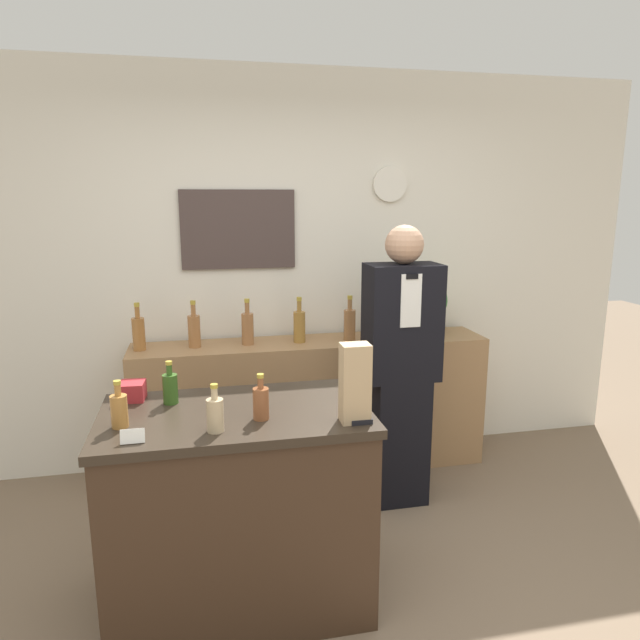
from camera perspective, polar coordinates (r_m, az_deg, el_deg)
name	(u,v)px	position (r m, az deg, el deg)	size (l,w,h in m)	color
back_wall	(283,271)	(3.98, -3.74, 4.90)	(5.20, 0.09, 2.70)	silver
back_shelf	(312,405)	(3.97, -0.78, -8.51)	(2.38, 0.41, 0.91)	#9E754C
display_counter	(239,509)	(2.75, -8.15, -18.18)	(1.17, 0.69, 0.94)	#382619
shopkeeper	(401,369)	(3.46, 8.06, -4.85)	(0.43, 0.27, 1.71)	black
potted_plant	(426,304)	(4.04, 10.58, 1.57)	(0.29, 0.29, 0.39)	#4C3D2D
paper_bag	(355,383)	(2.36, 3.52, -6.33)	(0.12, 0.09, 0.33)	tan
tape_dispenser	(361,417)	(2.40, 4.17, -9.69)	(0.09, 0.06, 0.07)	black
price_card_left	(132,436)	(2.32, -18.25, -10.98)	(0.09, 0.02, 0.06)	white
gift_box	(132,391)	(2.78, -18.25, -6.76)	(0.12, 0.12, 0.08)	maroon
counter_bottle_0	(119,410)	(2.47, -19.45, -8.46)	(0.07, 0.07, 0.20)	#A87033
counter_bottle_1	(170,388)	(2.68, -14.75, -6.55)	(0.07, 0.07, 0.20)	#2E531B
counter_bottle_2	(215,414)	(2.33, -10.44, -9.21)	(0.07, 0.07, 0.20)	tan
counter_bottle_3	(261,402)	(2.42, -5.93, -8.18)	(0.07, 0.07, 0.20)	brown
shelf_bottle_0	(139,333)	(3.76, -17.69, -1.20)	(0.08, 0.08, 0.31)	#9F6532
shelf_bottle_1	(194,330)	(3.74, -12.48, -0.97)	(0.08, 0.08, 0.31)	#9E673A
shelf_bottle_2	(248,327)	(3.75, -7.25, -0.74)	(0.08, 0.08, 0.31)	#9B663D
shelf_bottle_3	(299,325)	(3.78, -2.08, -0.54)	(0.08, 0.08, 0.31)	olive
shelf_bottle_4	(350,323)	(3.84, 2.98, -0.35)	(0.08, 0.08, 0.31)	#97663D
shelf_bottle_5	(396,320)	(3.97, 7.64, -0.04)	(0.08, 0.08, 0.31)	#9C6A3D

